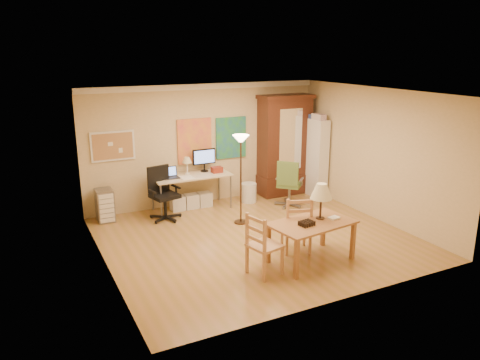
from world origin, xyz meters
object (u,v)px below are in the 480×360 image
computer_desk (192,188)px  dining_table (315,213)px  office_chair_green (289,194)px  office_chair_black (164,205)px  bookshelf (315,158)px  armoire (284,151)px

computer_desk → dining_table: bearing=-75.5°
dining_table → office_chair_green: dining_table is taller
dining_table → office_chair_black: (-1.65, 3.00, -0.53)m
bookshelf → armoire: bearing=143.6°
office_chair_green → computer_desk: bearing=157.0°
office_chair_black → office_chair_green: size_ratio=1.03×
office_chair_green → bookshelf: size_ratio=0.58×
office_chair_black → armoire: armoire is taller
office_chair_green → armoire: armoire is taller
computer_desk → bookshelf: bookshelf is taller
bookshelf → dining_table: bearing=-125.0°
computer_desk → office_chair_green: 2.16m
armoire → computer_desk: bearing=-178.1°
dining_table → office_chair_green: 2.82m
bookshelf → computer_desk: bearing=173.2°
computer_desk → bookshelf: 3.05m
armoire → bookshelf: armoire is taller
office_chair_black → bookshelf: 3.83m
computer_desk → office_chair_black: 0.88m
dining_table → bookshelf: 3.69m
computer_desk → armoire: 2.47m
bookshelf → office_chair_black: bearing=-179.7°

